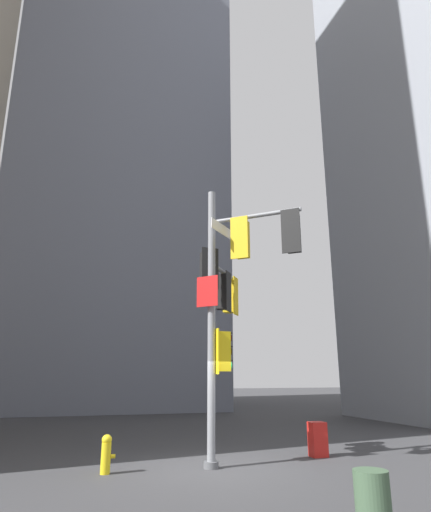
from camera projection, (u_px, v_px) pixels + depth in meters
ground at (211, 469)px, 10.52m from camera, size 120.00×120.00×0.00m
building_mid_block at (118, 185)px, 35.44m from camera, size 14.45×14.45×33.93m
signal_pole_assembly at (229, 290)px, 11.84m from camera, size 2.34×3.43×7.14m
fire_hydrant at (106, 453)px, 10.05m from camera, size 0.33×0.23×0.84m
newspaper_box at (318, 439)px, 12.12m from camera, size 0.45×0.36×0.90m
trash_bin at (373, 509)px, 5.77m from camera, size 0.47×0.47×0.94m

